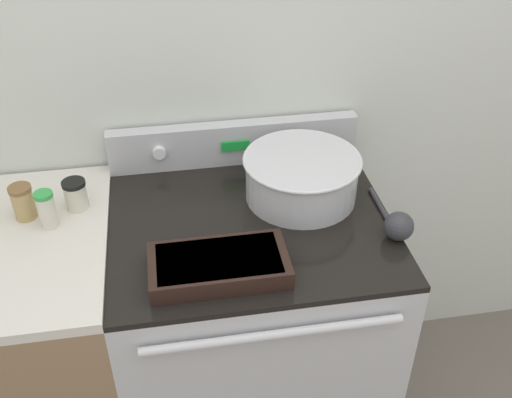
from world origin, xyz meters
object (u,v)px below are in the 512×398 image
Objects in this scene: casserole_dish at (219,265)px; spice_jar_brown_cap at (23,202)px; ladle at (398,225)px; mixing_bowl at (302,175)px; spice_jar_green_cap at (47,209)px; spice_jar_black_cap at (76,195)px.

casserole_dish is 0.60m from spice_jar_brown_cap.
ladle is 2.63× the size of spice_jar_brown_cap.
mixing_bowl is 3.39× the size of spice_jar_brown_cap.
spice_jar_black_cap is at bearing 46.15° from spice_jar_green_cap.
ladle is at bearing -46.59° from mixing_bowl.
spice_jar_black_cap is (-0.37, 0.34, 0.03)m from casserole_dish.
spice_jar_brown_cap is (-0.14, -0.02, 0.01)m from spice_jar_black_cap.
spice_jar_green_cap reaches higher than casserole_dish.
mixing_bowl is 0.66m from spice_jar_black_cap.
mixing_bowl is at bearing 46.52° from casserole_dish.
mixing_bowl is at bearing -1.07° from spice_jar_brown_cap.
spice_jar_black_cap is 0.14m from spice_jar_brown_cap.
spice_jar_green_cap is at bearing -36.38° from spice_jar_brown_cap.
spice_jar_black_cap is at bearing 138.09° from casserole_dish.
spice_jar_green_cap reaches higher than ladle.
spice_jar_brown_cap is (-0.51, 0.31, 0.03)m from casserole_dish.
spice_jar_brown_cap is at bearing 166.45° from ladle.
spice_jar_brown_cap is (-0.07, 0.05, -0.00)m from spice_jar_green_cap.
casserole_dish is 0.51m from ladle.
spice_jar_black_cap is (-0.66, 0.04, -0.02)m from mixing_bowl.
ladle is 2.99× the size of spice_jar_black_cap.
casserole_dish is 0.50m from spice_jar_black_cap.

